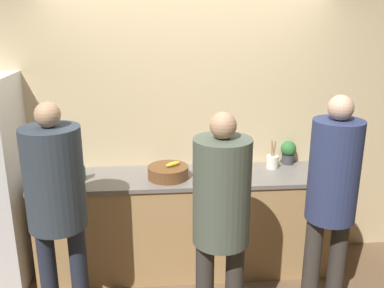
{
  "coord_description": "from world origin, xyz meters",
  "views": [
    {
      "loc": [
        -0.27,
        -3.2,
        2.34
      ],
      "look_at": [
        0.0,
        0.14,
        1.29
      ],
      "focal_mm": 40.0,
      "sensor_mm": 36.0,
      "label": 1
    }
  ],
  "objects_px": {
    "cup_blue": "(338,175)",
    "fruit_bowl": "(168,172)",
    "person_right": "(332,191)",
    "utensil_crock": "(272,161)",
    "bottle_dark": "(62,173)",
    "potted_plant": "(288,152)",
    "bottle_green": "(81,173)",
    "person_left": "(56,195)",
    "person_center": "(221,211)"
  },
  "relations": [
    {
      "from": "person_left",
      "to": "potted_plant",
      "type": "relative_size",
      "value": 7.9
    },
    {
      "from": "person_left",
      "to": "potted_plant",
      "type": "xyz_separation_m",
      "value": [
        1.96,
        0.9,
        -0.03
      ]
    },
    {
      "from": "utensil_crock",
      "to": "potted_plant",
      "type": "xyz_separation_m",
      "value": [
        0.18,
        0.11,
        0.06
      ]
    },
    {
      "from": "fruit_bowl",
      "to": "potted_plant",
      "type": "bearing_deg",
      "value": 13.52
    },
    {
      "from": "utensil_crock",
      "to": "bottle_green",
      "type": "distance_m",
      "value": 1.72
    },
    {
      "from": "person_center",
      "to": "potted_plant",
      "type": "xyz_separation_m",
      "value": [
        0.82,
        1.19,
        0.0
      ]
    },
    {
      "from": "person_right",
      "to": "fruit_bowl",
      "type": "distance_m",
      "value": 1.37
    },
    {
      "from": "fruit_bowl",
      "to": "person_right",
      "type": "bearing_deg",
      "value": -30.91
    },
    {
      "from": "bottle_green",
      "to": "person_center",
      "type": "bearing_deg",
      "value": -40.55
    },
    {
      "from": "utensil_crock",
      "to": "cup_blue",
      "type": "bearing_deg",
      "value": -32.38
    },
    {
      "from": "fruit_bowl",
      "to": "utensil_crock",
      "type": "relative_size",
      "value": 1.34
    },
    {
      "from": "person_left",
      "to": "bottle_green",
      "type": "xyz_separation_m",
      "value": [
        0.07,
        0.63,
        -0.08
      ]
    },
    {
      "from": "utensil_crock",
      "to": "person_right",
      "type": "bearing_deg",
      "value": -76.68
    },
    {
      "from": "bottle_dark",
      "to": "bottle_green",
      "type": "bearing_deg",
      "value": -8.83
    },
    {
      "from": "person_left",
      "to": "utensil_crock",
      "type": "height_order",
      "value": "person_left"
    },
    {
      "from": "bottle_dark",
      "to": "potted_plant",
      "type": "relative_size",
      "value": 0.66
    },
    {
      "from": "fruit_bowl",
      "to": "person_center",
      "type": "bearing_deg",
      "value": -70.19
    },
    {
      "from": "person_right",
      "to": "bottle_dark",
      "type": "height_order",
      "value": "person_right"
    },
    {
      "from": "fruit_bowl",
      "to": "utensil_crock",
      "type": "bearing_deg",
      "value": 9.99
    },
    {
      "from": "person_right",
      "to": "bottle_dark",
      "type": "distance_m",
      "value": 2.22
    },
    {
      "from": "person_right",
      "to": "fruit_bowl",
      "type": "bearing_deg",
      "value": 149.09
    },
    {
      "from": "person_center",
      "to": "fruit_bowl",
      "type": "relative_size",
      "value": 4.9
    },
    {
      "from": "person_left",
      "to": "bottle_dark",
      "type": "bearing_deg",
      "value": 98.66
    },
    {
      "from": "person_center",
      "to": "bottle_green",
      "type": "relative_size",
      "value": 9.52
    },
    {
      "from": "bottle_green",
      "to": "potted_plant",
      "type": "distance_m",
      "value": 1.91
    },
    {
      "from": "person_right",
      "to": "potted_plant",
      "type": "distance_m",
      "value": 0.98
    },
    {
      "from": "person_right",
      "to": "fruit_bowl",
      "type": "xyz_separation_m",
      "value": [
        -1.18,
        0.7,
        -0.09
      ]
    },
    {
      "from": "utensil_crock",
      "to": "person_left",
      "type": "bearing_deg",
      "value": -155.85
    },
    {
      "from": "person_left",
      "to": "bottle_green",
      "type": "relative_size",
      "value": 9.65
    },
    {
      "from": "utensil_crock",
      "to": "bottle_dark",
      "type": "relative_size",
      "value": 1.79
    },
    {
      "from": "utensil_crock",
      "to": "cup_blue",
      "type": "distance_m",
      "value": 0.59
    },
    {
      "from": "person_left",
      "to": "cup_blue",
      "type": "bearing_deg",
      "value": 11.95
    },
    {
      "from": "person_center",
      "to": "cup_blue",
      "type": "distance_m",
      "value": 1.38
    },
    {
      "from": "cup_blue",
      "to": "fruit_bowl",
      "type": "bearing_deg",
      "value": 174.33
    },
    {
      "from": "person_center",
      "to": "utensil_crock",
      "type": "relative_size",
      "value": 6.58
    },
    {
      "from": "utensil_crock",
      "to": "bottle_dark",
      "type": "bearing_deg",
      "value": -175.74
    },
    {
      "from": "person_center",
      "to": "fruit_bowl",
      "type": "distance_m",
      "value": 0.98
    },
    {
      "from": "bottle_dark",
      "to": "potted_plant",
      "type": "height_order",
      "value": "potted_plant"
    },
    {
      "from": "fruit_bowl",
      "to": "bottle_dark",
      "type": "bearing_deg",
      "value": 178.09
    },
    {
      "from": "person_right",
      "to": "utensil_crock",
      "type": "xyz_separation_m",
      "value": [
        -0.21,
        0.88,
        -0.08
      ]
    },
    {
      "from": "person_center",
      "to": "cup_blue",
      "type": "height_order",
      "value": "person_center"
    },
    {
      "from": "person_right",
      "to": "utensil_crock",
      "type": "height_order",
      "value": "person_right"
    },
    {
      "from": "person_center",
      "to": "potted_plant",
      "type": "bearing_deg",
      "value": 55.56
    },
    {
      "from": "person_left",
      "to": "cup_blue",
      "type": "xyz_separation_m",
      "value": [
        2.28,
        0.48,
        -0.11
      ]
    },
    {
      "from": "person_left",
      "to": "fruit_bowl",
      "type": "height_order",
      "value": "person_left"
    },
    {
      "from": "person_left",
      "to": "person_right",
      "type": "xyz_separation_m",
      "value": [
        1.99,
        -0.08,
        -0.01
      ]
    },
    {
      "from": "utensil_crock",
      "to": "cup_blue",
      "type": "relative_size",
      "value": 3.2
    },
    {
      "from": "person_center",
      "to": "bottle_green",
      "type": "xyz_separation_m",
      "value": [
        -1.08,
        0.92,
        -0.05
      ]
    },
    {
      "from": "fruit_bowl",
      "to": "bottle_dark",
      "type": "xyz_separation_m",
      "value": [
        -0.91,
        0.03,
        0.0
      ]
    },
    {
      "from": "bottle_green",
      "to": "potted_plant",
      "type": "bearing_deg",
      "value": 8.17
    }
  ]
}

